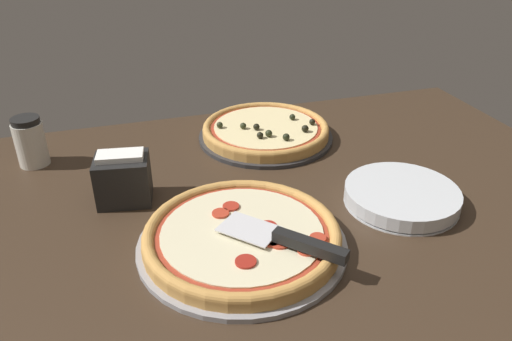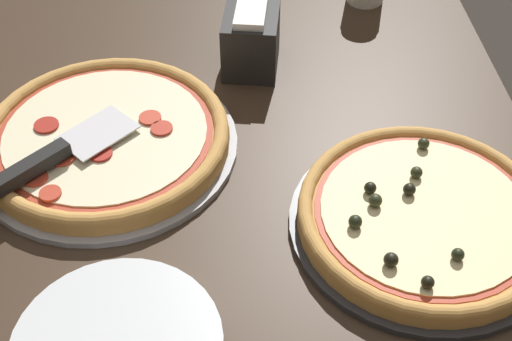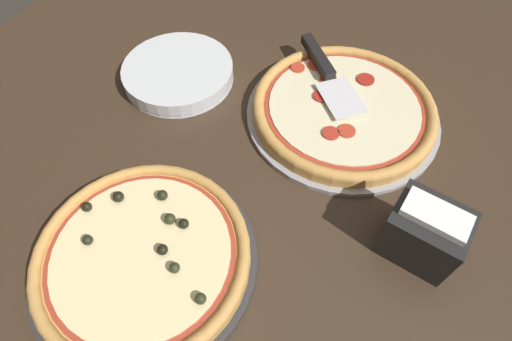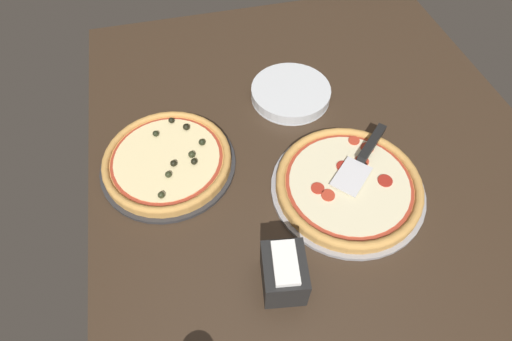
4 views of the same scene
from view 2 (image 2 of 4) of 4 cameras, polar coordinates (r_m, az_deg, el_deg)
name	(u,v)px [view 2 (image 2 of 4)]	position (r cm, az deg, el deg)	size (l,w,h in cm)	color
ground_plane	(125,193)	(102.61, -10.46, -1.80)	(154.86, 120.58, 3.60)	#38281C
pizza_pan_front	(108,146)	(106.84, -11.77, 1.93)	(38.16, 38.16, 1.00)	#939399
pizza_front	(106,136)	(105.51, -11.94, 2.73)	(35.87, 35.87, 3.01)	#C68E47
pizza_pan_back	(422,225)	(96.30, 13.11, -4.27)	(34.96, 34.96, 1.00)	#2D2D30
pizza_back	(424,214)	(94.77, 13.29, -3.44)	(32.86, 32.86, 4.25)	#C68E47
serving_spatula	(43,161)	(100.17, -16.71, 0.69)	(19.35, 20.41, 2.00)	silver
napkin_holder	(251,40)	(117.86, -0.40, 10.42)	(12.03, 10.32, 11.00)	black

